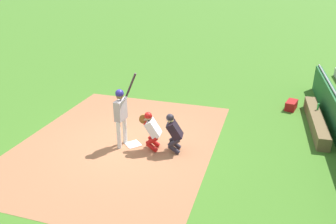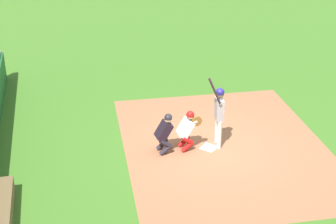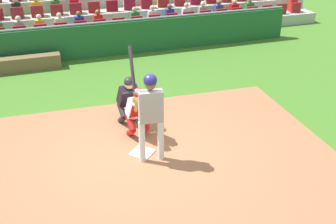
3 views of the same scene
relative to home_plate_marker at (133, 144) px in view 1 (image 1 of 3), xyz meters
The scene contains 9 objects.
ground_plane 0.02m from the home_plate_marker, ahead, with size 160.00×160.00×0.00m, color #3E6F22.
infield_dirt_patch 0.50m from the home_plate_marker, 90.00° to the left, with size 7.85×6.07×0.01m, color #9D6242.
home_plate_marker is the anchor object (origin of this frame).
batter_at_plate 1.22m from the home_plate_marker, 109.00° to the left, with size 0.59×0.60×2.34m.
catcher_crouching 0.95m from the home_plate_marker, 98.89° to the right, with size 0.49×0.73×1.26m.
home_plate_umpire 1.50m from the home_plate_marker, 93.16° to the right, with size 0.50×0.54×1.25m.
dugout_bench 6.52m from the home_plate_marker, 63.38° to the right, with size 3.82×0.40×0.44m, color brown.
water_bottle_on_bench 6.86m from the home_plate_marker, 59.76° to the right, with size 0.07×0.07×0.24m, color green.
equipment_duffel_bag 6.73m from the home_plate_marker, 49.28° to the right, with size 0.71×0.36×0.34m, color #9F1515.
Camera 1 is at (-9.01, -3.49, 5.22)m, focal length 36.32 mm.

